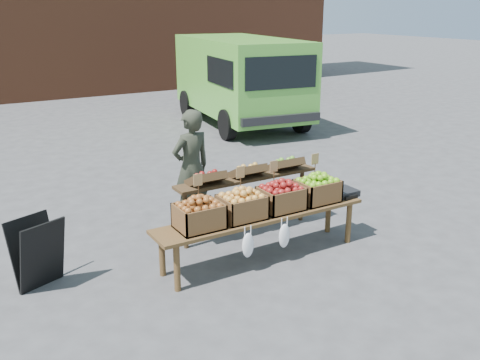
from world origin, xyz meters
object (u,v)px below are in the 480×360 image
vendor (191,168)px  crate_golden_apples (199,216)px  crate_green_apples (317,191)px  delivery_van (240,82)px  back_table (247,196)px  crate_red_apples (281,199)px  weighing_scale (343,192)px  crate_russet_pears (242,207)px  chalkboard_sign (38,253)px  display_bench (261,236)px

vendor → crate_golden_apples: bearing=58.5°
crate_green_apples → delivery_van: bearing=66.5°
delivery_van → back_table: size_ratio=2.28×
vendor → crate_golden_apples: size_ratio=3.22×
crate_red_apples → weighing_scale: bearing=0.0°
crate_russet_pears → crate_red_apples: (0.55, 0.00, 0.00)m
chalkboard_sign → crate_golden_apples: crate_golden_apples is taller
display_bench → crate_russet_pears: 0.51m
display_bench → crate_golden_apples: 0.93m
vendor → crate_green_apples: size_ratio=3.22×
back_table → weighing_scale: size_ratio=6.18×
display_bench → crate_green_apples: crate_green_apples is taller
back_table → crate_russet_pears: bearing=-125.6°
vendor → display_bench: (0.22, -1.43, -0.52)m
crate_russet_pears → crate_green_apples: 1.10m
vendor → crate_russet_pears: bearing=79.2°
back_table → crate_green_apples: 0.95m
delivery_van → crate_golden_apples: (-4.58, -6.75, -0.36)m
crate_russet_pears → chalkboard_sign: bearing=162.7°
delivery_van → vendor: size_ratio=2.97×
crate_green_apples → weighing_scale: bearing=0.0°
vendor → crate_russet_pears: vendor is taller
delivery_van → back_table: (-3.52, -6.03, -0.55)m
vendor → weighing_scale: (1.47, -1.43, -0.20)m
back_table → crate_golden_apples: bearing=-146.0°
back_table → delivery_van: bearing=59.7°
chalkboard_sign → crate_golden_apples: bearing=-44.1°
chalkboard_sign → crate_golden_apples: size_ratio=1.57×
crate_red_apples → delivery_van: bearing=62.7°
display_bench → crate_green_apples: (0.82, 0.00, 0.42)m
chalkboard_sign → display_bench: bearing=-36.8°
delivery_van → weighing_scale: (-2.51, -6.75, -0.46)m
vendor → crate_green_apples: vendor is taller
back_table → display_bench: back_table is taller
chalkboard_sign → crate_green_apples: crate_green_apples is taller
vendor → crate_green_apples: 1.77m
delivery_van → crate_red_apples: bearing=-109.3°
display_bench → crate_red_apples: 0.51m
delivery_van → crate_red_apples: (-3.48, -6.75, -0.36)m
vendor → crate_green_apples: (1.04, -1.43, -0.10)m
delivery_van → crate_russet_pears: 7.87m
vendor → back_table: size_ratio=0.77×
display_bench → crate_russet_pears: crate_russet_pears is taller
crate_golden_apples → display_bench: bearing=0.0°
crate_green_apples → chalkboard_sign: bearing=168.3°
display_bench → crate_russet_pears: size_ratio=5.40×
crate_golden_apples → weighing_scale: (2.08, 0.00, -0.10)m
chalkboard_sign → crate_green_apples: 3.34m
vendor → back_table: bearing=114.5°
back_table → crate_russet_pears: back_table is taller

